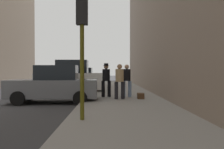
{
  "coord_description": "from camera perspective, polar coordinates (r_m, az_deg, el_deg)",
  "views": [
    {
      "loc": [
        5.24,
        -11.55,
        1.56
      ],
      "look_at": [
        5.5,
        5.27,
        1.27
      ],
      "focal_mm": 40.0,
      "sensor_mm": 36.0,
      "label": 1
    }
  ],
  "objects": [
    {
      "name": "sidewalk",
      "position": [
        11.67,
        2.86,
        -6.33
      ],
      "size": [
        4.0,
        40.0,
        0.15
      ],
      "primitive_type": "cube",
      "color": "gray",
      "rests_on": "ground_plane"
    },
    {
      "name": "parked_gray_coupe",
      "position": [
        12.26,
        -13.12,
        -2.37
      ],
      "size": [
        4.26,
        2.17,
        1.79
      ],
      "color": "slate",
      "rests_on": "ground_plane"
    },
    {
      "name": "parked_white_van",
      "position": [
        17.3,
        -9.52,
        -0.78
      ],
      "size": [
        4.61,
        2.09,
        2.25
      ],
      "color": "silver",
      "rests_on": "ground_plane"
    },
    {
      "name": "parked_silver_sedan",
      "position": [
        22.91,
        -7.4,
        -0.8
      ],
      "size": [
        4.22,
        2.1,
        1.79
      ],
      "color": "#B7BABF",
      "rests_on": "ground_plane"
    },
    {
      "name": "fire_hydrant",
      "position": [
        19.33,
        -3.24,
        -2.17
      ],
      "size": [
        0.42,
        0.22,
        0.7
      ],
      "color": "red",
      "rests_on": "sidewalk"
    },
    {
      "name": "traffic_light",
      "position": [
        7.24,
        -6.87,
        10.49
      ],
      "size": [
        0.32,
        0.32,
        3.6
      ],
      "color": "#514C0F",
      "rests_on": "sidewalk"
    },
    {
      "name": "pedestrian_with_fedora",
      "position": [
        13.2,
        -1.34,
        -0.86
      ],
      "size": [
        0.51,
        0.43,
        1.78
      ],
      "color": "black",
      "rests_on": "sidewalk"
    },
    {
      "name": "pedestrian_in_jeans",
      "position": [
        13.16,
        3.39,
        -1.0
      ],
      "size": [
        0.52,
        0.44,
        1.71
      ],
      "color": "#728CB2",
      "rests_on": "sidewalk"
    },
    {
      "name": "pedestrian_in_tan_coat",
      "position": [
        12.19,
        1.74,
        -1.16
      ],
      "size": [
        0.51,
        0.44,
        1.71
      ],
      "color": "black",
      "rests_on": "sidewalk"
    },
    {
      "name": "duffel_bag",
      "position": [
        12.44,
        6.56,
        -4.89
      ],
      "size": [
        0.32,
        0.44,
        0.28
      ],
      "color": "#472D19",
      "rests_on": "sidewalk"
    }
  ]
}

